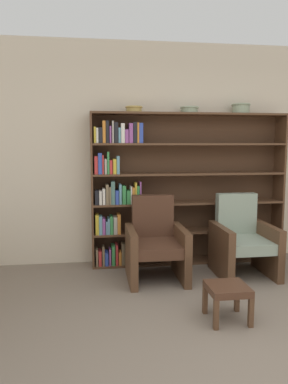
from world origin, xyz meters
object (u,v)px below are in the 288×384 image
at_px(bookshelf, 170,189).
at_px(armchair_leather, 156,244).
at_px(footstool, 227,292).
at_px(bowl_sage, 189,109).
at_px(bowl_copper, 241,108).
at_px(armchair_cushioned, 242,241).
at_px(bowl_brass, 134,109).

bearing_deg(bookshelf, armchair_leather, -116.91).
relative_size(armchair_leather, footstool, 2.71).
distance_m(bowl_sage, footstool, 2.32).
distance_m(bookshelf, footstool, 1.78).
height_order(bowl_sage, bowl_copper, bowl_copper).
bearing_deg(armchair_cushioned, bowl_brass, -23.50).
bearing_deg(bowl_sage, armchair_leather, -134.14).
xyz_separation_m(bowl_sage, footstool, (-0.07, -1.61, -1.67)).
height_order(bowl_brass, bowl_copper, bowl_copper).
relative_size(bowl_brass, bowl_copper, 0.88).
distance_m(bowl_sage, armchair_cushioned, 1.70).
relative_size(bowl_copper, armchair_leather, 0.26).
xyz_separation_m(bowl_sage, bowl_copper, (0.66, -0.00, 0.02)).
distance_m(armchair_leather, footstool, 1.18).
height_order(bookshelf, bowl_brass, bowl_brass).
xyz_separation_m(armchair_cushioned, footstool, (-0.59, -1.09, -0.14)).
distance_m(bookshelf, bowl_copper, 1.34).
bearing_deg(bowl_copper, bowl_sage, 180.00).
bearing_deg(footstool, bowl_brass, 110.74).
bearing_deg(bookshelf, bowl_brass, -177.70).
height_order(bowl_sage, armchair_cushioned, bowl_sage).
bearing_deg(armchair_cushioned, footstool, 61.66).
bearing_deg(bowl_brass, armchair_leather, -71.14).
xyz_separation_m(bookshelf, armchair_leather, (-0.27, -0.54, -0.55)).
distance_m(bowl_brass, armchair_cushioned, 2.01).
height_order(armchair_leather, armchair_cushioned, same).
bearing_deg(bowl_sage, footstool, -92.52).
relative_size(bowl_sage, footstool, 0.68).
height_order(armchair_leather, footstool, armchair_leather).
distance_m(bookshelf, armchair_leather, 0.82).
height_order(bowl_brass, bowl_sage, bowl_sage).
distance_m(bookshelf, bowl_sage, 1.01).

